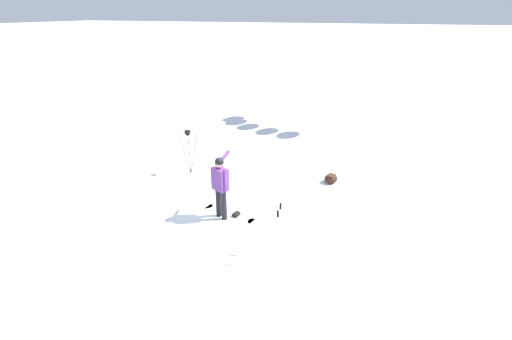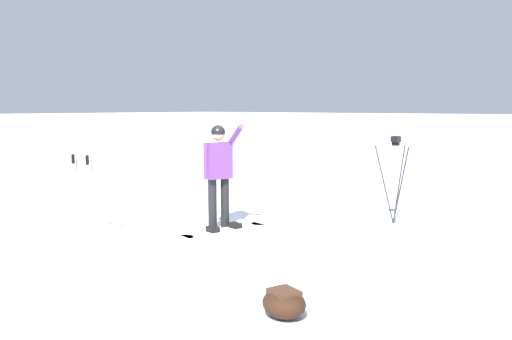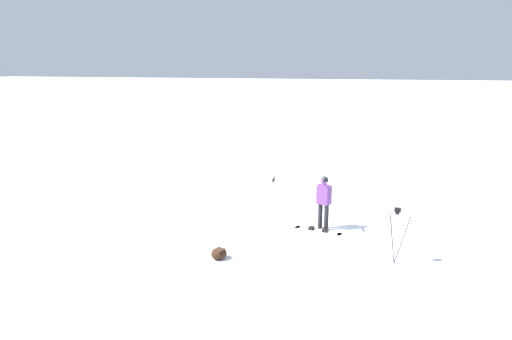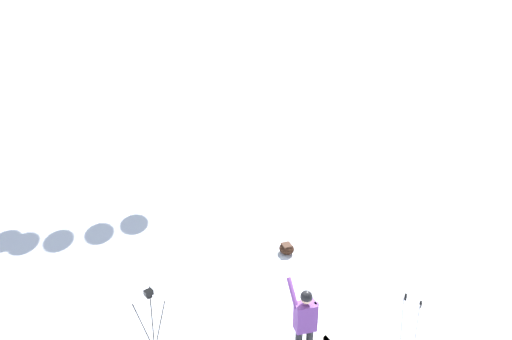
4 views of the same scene
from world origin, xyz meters
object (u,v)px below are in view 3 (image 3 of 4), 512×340
object	(u,v)px
snowboarder	(324,197)
camera_tripod	(397,225)
gear_bag_large	(219,254)
ski_poles	(273,190)
snowboard	(318,230)

from	to	relation	value
snowboarder	camera_tripod	world-z (taller)	snowboarder
snowboarder	camera_tripod	distance (m)	2.97
snowboarder	camera_tripod	size ratio (longest dim) A/B	1.15
gear_bag_large	ski_poles	distance (m)	4.16
gear_bag_large	camera_tripod	bearing A→B (deg)	101.92
camera_tripod	snowboarder	bearing A→B (deg)	-134.44
camera_tripod	gear_bag_large	bearing A→B (deg)	-78.08
snowboard	gear_bag_large	bearing A→B (deg)	-38.16
snowboarder	ski_poles	distance (m)	2.13
ski_poles	camera_tripod	bearing A→B (deg)	51.59
ski_poles	snowboard	bearing A→B (deg)	53.52
camera_tripod	ski_poles	world-z (taller)	camera_tripod
gear_bag_large	camera_tripod	distance (m)	4.62
ski_poles	snowboarder	bearing A→B (deg)	60.03
snowboard	snowboarder	bearing A→B (deg)	152.59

